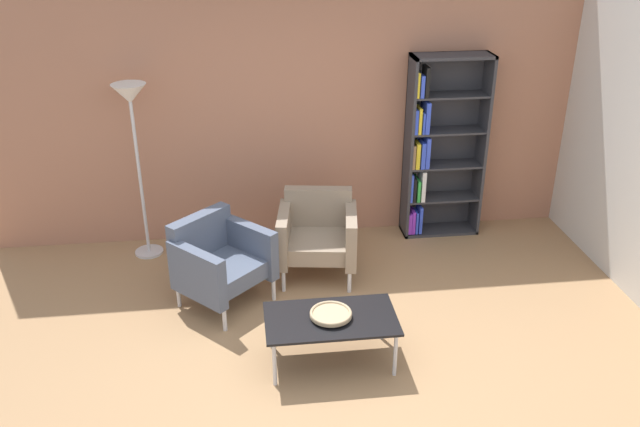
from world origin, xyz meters
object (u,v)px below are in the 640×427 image
Objects in this scene: floor_lamp_torchiere at (132,115)px; decorative_bowl at (331,314)px; bookshelf_tall at (437,149)px; armchair_corner_red at (219,260)px; armchair_near_window at (318,233)px; coffee_table_low at (331,321)px.

decorative_bowl is at bearing -50.73° from floor_lamp_torchiere.
floor_lamp_torchiere is (-1.59, 1.95, 1.01)m from decorative_bowl.
armchair_corner_red is (-2.23, -1.11, -0.52)m from bookshelf_tall.
armchair_near_window is (-1.32, -0.72, -0.52)m from bookshelf_tall.
floor_lamp_torchiere reaches higher than decorative_bowl.
floor_lamp_torchiere is at bearing 129.27° from coffee_table_low.
floor_lamp_torchiere is at bearing 129.27° from decorative_bowl.
bookshelf_tall reaches higher than floor_lamp_torchiere.
armchair_corner_red is (-0.91, -0.39, 0.00)m from armchair_near_window.
floor_lamp_torchiere is at bearing 83.19° from armchair_corner_red.
decorative_bowl is (0.00, 0.00, 0.07)m from coffee_table_low.
armchair_near_window is 0.46× the size of floor_lamp_torchiere.
bookshelf_tall reaches higher than decorative_bowl.
coffee_table_low is at bearing -92.70° from armchair_corner_red.
bookshelf_tall is 1.09× the size of floor_lamp_torchiere.
decorative_bowl is 1.29m from armchair_corner_red.
decorative_bowl is 0.34× the size of armchair_corner_red.
coffee_table_low is at bearing -83.91° from armchair_near_window.
armchair_corner_red is 1.60m from floor_lamp_torchiere.
armchair_near_window is 0.99m from armchair_corner_red.
armchair_near_window and armchair_corner_red have the same top height.
armchair_near_window is at bearing -151.41° from bookshelf_tall.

